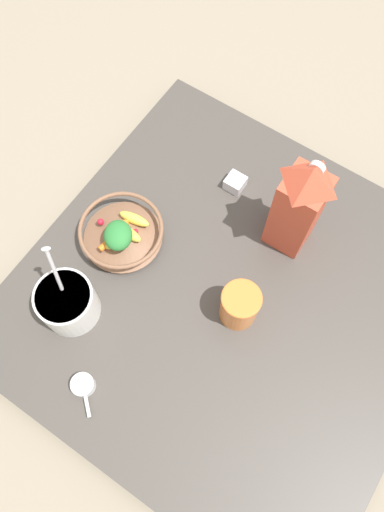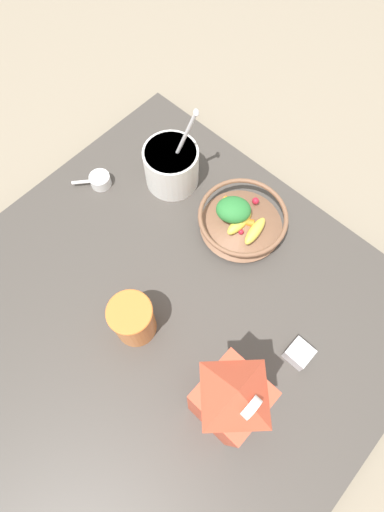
# 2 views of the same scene
# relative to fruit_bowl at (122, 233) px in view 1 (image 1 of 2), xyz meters

# --- Properties ---
(ground_plane) EXTENTS (6.00, 6.00, 0.00)m
(ground_plane) POSITION_rel_fruit_bowl_xyz_m (-0.29, -0.02, -0.08)
(ground_plane) COLOR gray
(countertop) EXTENTS (0.90, 0.90, 0.04)m
(countertop) POSITION_rel_fruit_bowl_xyz_m (-0.29, -0.02, -0.06)
(countertop) COLOR #47423D
(countertop) RESTS_ON ground_plane
(fruit_bowl) EXTENTS (0.20, 0.20, 0.09)m
(fruit_bowl) POSITION_rel_fruit_bowl_xyz_m (0.00, 0.00, 0.00)
(fruit_bowl) COLOR brown
(fruit_bowl) RESTS_ON countertop
(milk_carton) EXTENTS (0.09, 0.09, 0.29)m
(milk_carton) POSITION_rel_fruit_bowl_xyz_m (-0.32, -0.23, 0.11)
(milk_carton) COLOR #CC4C33
(milk_carton) RESTS_ON countertop
(yogurt_tub) EXTENTS (0.13, 0.13, 0.23)m
(yogurt_tub) POSITION_rel_fruit_bowl_xyz_m (-0.01, 0.20, 0.02)
(yogurt_tub) COLOR white
(yogurt_tub) RESTS_ON countertop
(drinking_cup) EXTENTS (0.09, 0.09, 0.11)m
(drinking_cup) POSITION_rel_fruit_bowl_xyz_m (-0.32, 0.00, 0.02)
(drinking_cup) COLOR orange
(drinking_cup) RESTS_ON countertop
(spice_jar) EXTENTS (0.04, 0.04, 0.03)m
(spice_jar) POSITION_rel_fruit_bowl_xyz_m (-0.14, -0.27, -0.02)
(spice_jar) COLOR silver
(spice_jar) RESTS_ON countertop
(measuring_scoop) EXTENTS (0.08, 0.07, 0.03)m
(measuring_scoop) POSITION_rel_fruit_bowl_xyz_m (-0.14, 0.32, -0.02)
(measuring_scoop) COLOR white
(measuring_scoop) RESTS_ON countertop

